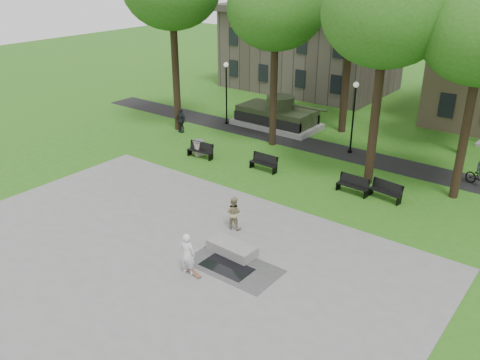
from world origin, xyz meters
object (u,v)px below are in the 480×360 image
at_px(concrete_block, 232,248).
at_px(park_bench_0, 201,150).
at_px(skateboarder, 187,254).
at_px(friend_watching, 234,213).
at_px(trash_bin, 199,148).

relative_size(concrete_block, park_bench_0, 1.20).
distance_m(skateboarder, park_bench_0, 13.19).
height_order(friend_watching, park_bench_0, friend_watching).
xyz_separation_m(friend_watching, park_bench_0, (-7.47, 6.12, -0.32)).
distance_m(skateboarder, trash_bin, 13.69).
distance_m(concrete_block, skateboarder, 2.48).
bearing_deg(park_bench_0, skateboarder, -56.03).
bearing_deg(friend_watching, concrete_block, 114.52).
bearing_deg(friend_watching, trash_bin, -50.77).
relative_size(skateboarder, park_bench_0, 1.01).
bearing_deg(trash_bin, park_bench_0, -33.12).
distance_m(friend_watching, trash_bin, 10.18).
height_order(concrete_block, trash_bin, trash_bin).
bearing_deg(trash_bin, skateboarder, -50.19).
relative_size(friend_watching, trash_bin, 1.71).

